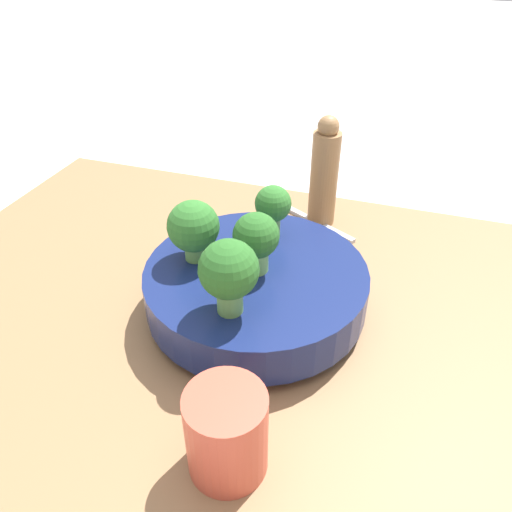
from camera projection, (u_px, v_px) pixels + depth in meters
name	position (u px, v px, depth m)	size (l,w,h in m)	color
ground_plane	(266.00, 345.00, 0.64)	(6.00, 6.00, 0.00)	silver
table	(266.00, 334.00, 0.63)	(1.02, 0.69, 0.04)	olive
bowl	(256.00, 287.00, 0.62)	(0.27, 0.27, 0.06)	navy
broccoli_floret_front	(273.00, 206.00, 0.64)	(0.05, 0.05, 0.07)	#609347
broccoli_floret_center	(256.00, 239.00, 0.58)	(0.05, 0.05, 0.08)	#7AB256
broccoli_floret_right	(193.00, 228.00, 0.59)	(0.06, 0.06, 0.08)	#6BA34C
broccoli_floret_back	(229.00, 272.00, 0.51)	(0.06, 0.06, 0.09)	#609347
cup	(227.00, 433.00, 0.44)	(0.07, 0.07, 0.09)	#C64C38
pepper_mill	(324.00, 174.00, 0.77)	(0.04, 0.04, 0.18)	#997047
fork	(310.00, 220.00, 0.81)	(0.15, 0.09, 0.01)	#B2B2B7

